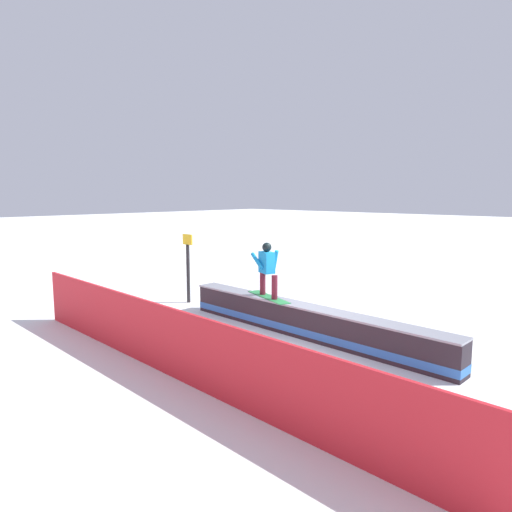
# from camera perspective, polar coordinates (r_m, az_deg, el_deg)

# --- Properties ---
(ground_plane) EXTENTS (120.00, 120.00, 0.00)m
(ground_plane) POSITION_cam_1_polar(r_m,az_deg,el_deg) (10.30, 6.16, -9.94)
(ground_plane) COLOR white
(grind_box) EXTENTS (6.89, 0.67, 0.70)m
(grind_box) POSITION_cam_1_polar(r_m,az_deg,el_deg) (10.21, 6.19, -8.24)
(grind_box) COLOR #272028
(grind_box) RESTS_ON ground_plane
(snowboarder) EXTENTS (1.57, 0.78, 1.29)m
(snowboarder) POSITION_cam_1_polar(r_m,az_deg,el_deg) (10.75, 1.40, -1.53)
(snowboarder) COLOR #288844
(snowboarder) RESTS_ON grind_box
(safety_fence) EXTENTS (10.69, 0.30, 1.21)m
(safety_fence) POSITION_cam_1_polar(r_m,az_deg,el_deg) (7.85, -9.17, -11.06)
(safety_fence) COLOR red
(safety_fence) RESTS_ON ground_plane
(trail_marker) EXTENTS (0.40, 0.10, 1.98)m
(trail_marker) POSITION_cam_1_polar(r_m,az_deg,el_deg) (13.27, -8.46, -1.26)
(trail_marker) COLOR #262628
(trail_marker) RESTS_ON ground_plane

